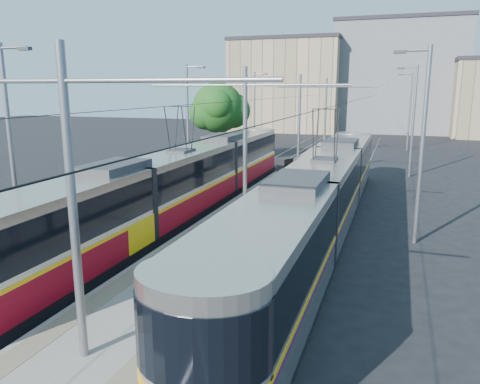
% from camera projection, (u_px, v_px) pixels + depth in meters
% --- Properties ---
extents(ground, '(160.00, 160.00, 0.00)m').
position_uv_depth(ground, '(165.00, 296.00, 14.62)').
color(ground, black).
rests_on(ground, ground).
extents(platform, '(4.00, 50.00, 0.30)m').
position_uv_depth(platform, '(288.00, 186.00, 30.30)').
color(platform, gray).
rests_on(platform, ground).
extents(tactile_strip_left, '(0.70, 50.00, 0.01)m').
position_uv_depth(tactile_strip_left, '(266.00, 183.00, 30.73)').
color(tactile_strip_left, gray).
rests_on(tactile_strip_left, platform).
extents(tactile_strip_right, '(0.70, 50.00, 0.01)m').
position_uv_depth(tactile_strip_right, '(310.00, 185.00, 29.82)').
color(tactile_strip_right, gray).
rests_on(tactile_strip_right, platform).
extents(rails, '(8.71, 70.00, 0.03)m').
position_uv_depth(rails, '(288.00, 188.00, 30.33)').
color(rails, gray).
rests_on(rails, ground).
extents(tram_left, '(2.43, 29.39, 5.50)m').
position_uv_depth(tram_left, '(182.00, 183.00, 23.49)').
color(tram_left, black).
rests_on(tram_left, ground).
extents(tram_right, '(2.43, 28.71, 5.50)m').
position_uv_depth(tram_right, '(323.00, 193.00, 20.55)').
color(tram_right, black).
rests_on(tram_right, ground).
extents(catenary, '(9.20, 70.00, 7.00)m').
position_uv_depth(catenary, '(279.00, 121.00, 26.73)').
color(catenary, gray).
rests_on(catenary, platform).
extents(street_lamps, '(15.18, 38.22, 8.00)m').
position_uv_depth(street_lamps, '(302.00, 120.00, 33.13)').
color(street_lamps, gray).
rests_on(street_lamps, ground).
extents(shelter, '(0.88, 1.07, 2.05)m').
position_uv_depth(shelter, '(285.00, 175.00, 27.57)').
color(shelter, black).
rests_on(shelter, platform).
extents(tree, '(4.77, 4.41, 6.92)m').
position_uv_depth(tree, '(222.00, 108.00, 40.11)').
color(tree, '#382314').
rests_on(tree, ground).
extents(building_left, '(16.32, 12.24, 13.65)m').
position_uv_depth(building_left, '(288.00, 85.00, 71.75)').
color(building_left, tan).
rests_on(building_left, ground).
extents(building_centre, '(18.36, 14.28, 16.06)m').
position_uv_depth(building_centre, '(399.00, 77.00, 70.18)').
color(building_centre, slate).
rests_on(building_centre, ground).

